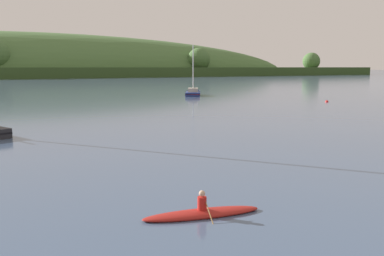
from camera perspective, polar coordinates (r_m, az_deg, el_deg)
far_shoreline_hill at (r=247.92m, az=-21.07°, el=6.46°), size 442.22×102.88×47.53m
sailboat_near_mooring at (r=78.93m, az=0.15°, el=4.58°), size 6.00×7.37×10.19m
canoe_with_paddler at (r=15.24m, az=1.33°, el=-11.26°), size 4.35×1.94×1.02m
mooring_buoy_off_fishing_boat at (r=67.07m, az=17.50°, el=3.34°), size 0.49×0.49×0.57m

